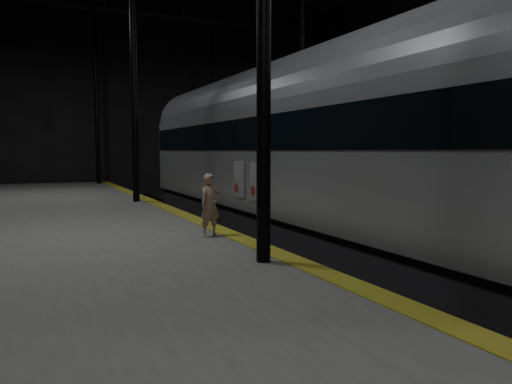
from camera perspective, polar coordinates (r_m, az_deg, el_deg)
ground at (r=14.74m, az=7.63°, el=-7.21°), size 44.00×44.00×0.00m
platform_left at (r=12.47m, az=-23.27°, el=-7.42°), size 9.00×43.80×1.00m
platform_right at (r=19.64m, az=26.56°, el=-3.19°), size 9.00×43.80×1.00m
tactile_strip at (r=13.14m, az=-4.45°, el=-4.19°), size 0.50×43.80×0.01m
track at (r=14.72m, az=7.64°, el=-6.95°), size 2.40×43.00×0.24m
train at (r=16.34m, az=3.61°, el=5.49°), size 3.27×21.85×5.84m
woman at (r=11.89m, az=-5.24°, el=-1.51°), size 0.62×0.49×1.50m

